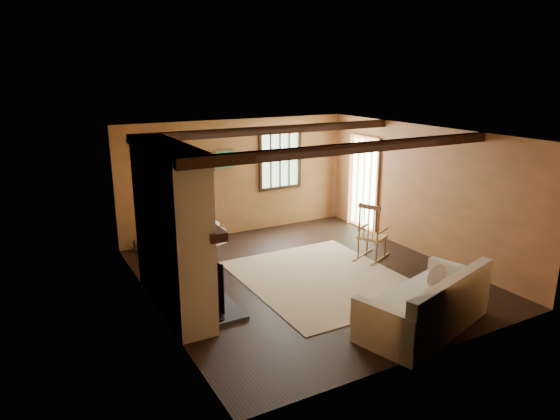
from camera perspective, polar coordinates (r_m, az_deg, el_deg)
ground at (r=8.46m, az=2.98°, el=-7.63°), size 5.50×5.50×0.00m
room_envelope at (r=8.29m, az=3.50°, el=3.74°), size 5.02×5.52×2.44m
fireplace at (r=7.22m, az=-12.14°, el=-2.78°), size 1.02×2.30×2.40m
rug at (r=8.41m, az=4.87°, el=-7.81°), size 2.50×3.00×0.01m
rocking_chair at (r=9.23m, az=10.41°, el=-2.87°), size 0.87×0.69×1.07m
sofa at (r=7.04m, az=16.53°, el=-10.68°), size 2.21×1.43×0.83m
firewood_pile at (r=9.99m, az=-14.64°, el=-3.75°), size 0.61×0.11×0.22m
laundry_basket at (r=10.03m, az=-7.92°, el=-3.05°), size 0.60×0.53×0.30m
basket_pillow at (r=9.96m, az=-7.97°, el=-1.72°), size 0.46×0.42×0.19m
armchair at (r=9.39m, az=-11.23°, el=-3.06°), size 1.15×1.15×0.75m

